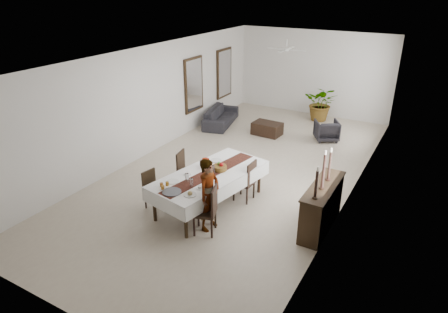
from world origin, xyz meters
TOP-DOWN VIEW (x-y plane):
  - floor at (0.00, 0.00)m, footprint 6.00×12.00m
  - ceiling at (0.00, 0.00)m, footprint 6.00×12.00m
  - wall_back at (0.00, 6.00)m, footprint 6.00×0.02m
  - wall_front at (0.00, -6.00)m, footprint 6.00×0.02m
  - wall_left at (-3.00, 0.00)m, footprint 0.02×12.00m
  - wall_right at (3.00, 0.00)m, footprint 0.02×12.00m
  - dining_table_top at (0.26, -2.03)m, footprint 1.60×2.83m
  - table_leg_fl at (-0.46, -3.18)m, footprint 0.09×0.09m
  - table_leg_fr at (0.50, -3.37)m, footprint 0.09×0.09m
  - table_leg_bl at (0.02, -0.69)m, footprint 0.09×0.09m
  - table_leg_br at (0.98, -0.88)m, footprint 0.09×0.09m
  - tablecloth_top at (0.26, -2.03)m, footprint 1.83×3.07m
  - tablecloth_drape_left at (-0.38, -1.91)m, footprint 0.56×2.82m
  - tablecloth_drape_right at (0.90, -2.15)m, footprint 0.56×2.82m
  - tablecloth_drape_near at (-0.01, -3.43)m, footprint 1.29×0.26m
  - tablecloth_drape_far at (0.53, -0.62)m, footprint 1.29×0.26m
  - table_runner at (0.26, -2.03)m, footprint 0.91×2.81m
  - red_pitcher at (0.02, -1.81)m, footprint 0.20×0.20m
  - pitcher_handle at (-0.08, -1.79)m, footprint 0.14×0.05m
  - wine_glass_near at (0.25, -2.76)m, footprint 0.08×0.08m
  - wine_glass_mid at (0.03, -2.61)m, footprint 0.08×0.08m
  - wine_glass_far at (0.32, -1.98)m, footprint 0.08×0.08m
  - teacup_right at (0.46, -2.75)m, footprint 0.10×0.10m
  - saucer_right at (0.46, -2.75)m, footprint 0.17×0.17m
  - teacup_left at (-0.14, -2.35)m, footprint 0.10×0.10m
  - saucer_left at (-0.14, -2.35)m, footprint 0.17×0.17m
  - plate_near_right at (0.43, -3.08)m, footprint 0.27×0.27m
  - bread_near_right at (0.43, -3.08)m, footprint 0.10×0.10m
  - plate_near_left at (-0.23, -2.78)m, footprint 0.27×0.27m
  - plate_far_left at (0.03, -1.36)m, footprint 0.27×0.27m
  - serving_tray at (0.04, -3.18)m, footprint 0.40×0.40m
  - jam_jar_a at (-0.21, -3.16)m, footprint 0.07×0.07m
  - jam_jar_b at (-0.31, -3.08)m, footprint 0.07×0.07m
  - jam_jar_c at (-0.23, -2.98)m, footprint 0.07×0.07m
  - fruit_basket at (0.37, -1.77)m, footprint 0.33×0.33m
  - fruit_red at (0.40, -1.75)m, footprint 0.10×0.10m
  - fruit_green at (0.33, -1.72)m, footprint 0.09×0.09m
  - chair_right_near_seat at (0.72, -3.00)m, footprint 0.58×0.58m
  - chair_right_near_leg_fl at (0.96, -3.12)m, footprint 0.06×0.06m
  - chair_right_near_leg_fr at (0.84, -2.77)m, footprint 0.06×0.06m
  - chair_right_near_leg_bl at (0.61, -3.24)m, footprint 0.06×0.06m
  - chair_right_near_leg_br at (0.49, -2.89)m, footprint 0.06×0.06m
  - chair_right_near_back at (0.92, -2.93)m, footprint 0.19×0.44m
  - chair_right_far_seat at (0.81, -1.38)m, footprint 0.44×0.44m
  - chair_right_far_leg_fl at (0.99, -1.56)m, footprint 0.04×0.04m
  - chair_right_far_leg_fr at (1.00, -1.20)m, footprint 0.04×0.04m
  - chair_right_far_leg_bl at (0.63, -1.55)m, footprint 0.04×0.04m
  - chair_right_far_leg_br at (0.64, -1.20)m, footprint 0.04×0.04m
  - chair_right_far_back at (1.01, -1.38)m, footprint 0.05×0.44m
  - chair_left_near_seat at (-0.80, -2.75)m, footprint 0.45×0.45m
  - chair_left_near_leg_fl at (-0.93, -2.56)m, footprint 0.04×0.04m
  - chair_left_near_leg_fr at (-0.98, -2.88)m, footprint 0.04×0.04m
  - chair_left_near_leg_bl at (-0.61, -2.62)m, footprint 0.04×0.04m
  - chair_left_near_leg_br at (-0.67, -2.93)m, footprint 0.04×0.04m
  - chair_left_near_back at (-0.97, -2.72)m, footprint 0.10×0.39m
  - chair_left_far_seat at (-0.61, -1.65)m, footprint 0.51×0.51m
  - chair_left_far_leg_fl at (-0.82, -1.50)m, footprint 0.05×0.05m
  - chair_left_far_leg_fr at (-0.75, -1.86)m, footprint 0.05×0.05m
  - chair_left_far_leg_bl at (-0.46, -1.44)m, footprint 0.05×0.05m
  - chair_left_far_leg_br at (-0.40, -1.79)m, footprint 0.05×0.05m
  - chair_left_far_back at (-0.80, -1.68)m, footprint 0.12×0.44m
  - woman at (0.72, -2.81)m, footprint 0.43×0.61m
  - sideboard_body at (2.78, -1.65)m, footprint 0.44×1.66m
  - sideboard_top at (2.78, -1.65)m, footprint 0.49×1.72m
  - candlestick_near_base at (2.78, -2.26)m, footprint 0.11×0.11m
  - candlestick_near_shaft at (2.78, -2.26)m, footprint 0.06×0.06m
  - candlestick_near_candle at (2.78, -2.26)m, footprint 0.04×0.04m
  - candlestick_mid_base at (2.78, -1.82)m, footprint 0.11×0.11m
  - candlestick_mid_shaft at (2.78, -1.82)m, footprint 0.06×0.06m
  - candlestick_mid_candle at (2.78, -1.82)m, footprint 0.04×0.04m
  - candlestick_far_base at (2.78, -1.38)m, footprint 0.11×0.11m
  - candlestick_far_shaft at (2.78, -1.38)m, footprint 0.06×0.06m
  - candlestick_far_candle at (2.78, -1.38)m, footprint 0.04×0.04m
  - sofa at (-2.42, 3.11)m, footprint 1.26×2.20m
  - armchair at (1.41, 3.45)m, footprint 1.00×1.00m
  - coffee_table at (-0.50, 2.96)m, footprint 0.99×0.69m
  - potted_plant at (0.63, 5.35)m, footprint 1.27×1.13m
  - mirror_frame_near at (-2.96, 2.20)m, footprint 0.06×1.05m
  - mirror_glass_near at (-2.92, 2.20)m, footprint 0.01×0.90m
  - mirror_frame_far at (-2.96, 4.30)m, footprint 0.06×1.05m
  - mirror_glass_far at (-2.92, 4.30)m, footprint 0.01×0.90m
  - fan_rod at (0.00, 3.00)m, footprint 0.04×0.04m
  - fan_hub at (0.00, 3.00)m, footprint 0.16×0.16m
  - fan_blade_n at (0.00, 3.35)m, footprint 0.10×0.55m
  - fan_blade_s at (0.00, 2.65)m, footprint 0.10×0.55m
  - fan_blade_e at (0.35, 3.00)m, footprint 0.55×0.10m
  - fan_blade_w at (-0.35, 3.00)m, footprint 0.55×0.10m

SIDE VIEW (x-z plane):
  - floor at x=0.00m, z-range 0.00..0.00m
  - chair_left_near_leg_fl at x=-0.93m, z-range 0.00..0.38m
  - chair_left_near_leg_fr at x=-0.98m, z-range 0.00..0.38m
  - chair_left_near_leg_bl at x=-0.61m, z-range 0.00..0.38m
  - chair_left_near_leg_br at x=-0.67m, z-range 0.00..0.38m
  - coffee_table at x=-0.50m, z-range 0.00..0.42m
  - chair_right_far_leg_fl at x=0.99m, z-range 0.00..0.43m
  - chair_right_far_leg_fr at x=1.00m, z-range 0.00..0.43m
  - chair_right_far_leg_bl at x=0.63m, z-range 0.00..0.43m
  - chair_right_far_leg_br at x=0.64m, z-range 0.00..0.43m
  - chair_left_far_leg_fl at x=-0.82m, z-range 0.00..0.43m
  - chair_left_far_leg_fr at x=-0.75m, z-range 0.00..0.43m
  - chair_left_far_leg_bl at x=-0.46m, z-range 0.00..0.43m
  - chair_left_far_leg_br at x=-0.40m, z-range 0.00..0.43m
  - chair_right_near_leg_fl at x=0.96m, z-range 0.00..0.45m
  - chair_right_near_leg_fr at x=0.84m, z-range 0.00..0.45m
  - chair_right_near_leg_bl at x=0.61m, z-range 0.00..0.45m
  - chair_right_near_leg_br at x=0.49m, z-range 0.00..0.45m
  - sofa at x=-2.42m, z-range 0.00..0.60m
  - armchair at x=1.41m, z-range 0.00..0.67m
  - table_leg_fl at x=-0.46m, z-range 0.00..0.78m
  - table_leg_fr at x=0.50m, z-range 0.00..0.78m
  - table_leg_bl at x=0.02m, z-range 0.00..0.78m
  - table_leg_br at x=0.98m, z-range 0.00..0.78m
  - chair_left_near_seat at x=-0.80m, z-range 0.38..0.43m
  - chair_right_far_seat at x=0.81m, z-range 0.43..0.48m
  - chair_left_far_seat at x=-0.61m, z-range 0.43..0.48m
  - chair_right_near_seat at x=0.72m, z-range 0.45..0.50m
  - sideboard_body at x=2.78m, z-range 0.00..0.99m
  - potted_plant at x=0.63m, z-range 0.00..1.33m
  - chair_left_near_back at x=-0.97m, z-range 0.42..0.92m
  - tablecloth_drape_left at x=-0.38m, z-range 0.51..0.85m
  - tablecloth_drape_right at x=0.90m, z-range 0.51..0.85m
  - tablecloth_drape_near at x=-0.01m, z-range 0.51..0.85m
  - tablecloth_drape_far at x=0.53m, z-range 0.51..0.85m
  - chair_right_far_back at x=1.01m, z-range 0.47..1.03m
  - chair_left_far_back at x=-0.80m, z-range 0.48..1.03m
  - chair_right_near_back at x=0.92m, z-range 0.49..1.07m
  - woman at x=0.72m, z-range 0.00..1.60m
  - dining_table_top at x=0.26m, z-range 0.78..0.83m
  - tablecloth_top at x=0.26m, z-range 0.83..0.85m
  - table_runner at x=0.26m, z-range 0.85..0.85m
  - saucer_right at x=0.46m, z-range 0.85..0.86m
  - saucer_left at x=-0.14m, z-range 0.85..0.86m
  - plate_near_right at x=0.43m, z-range 0.85..0.86m
  - plate_near_left at x=-0.23m, z-range 0.85..0.86m
  - plate_far_left at x=0.03m, z-range 0.85..0.86m
  - serving_tray at x=0.04m, z-range 0.85..0.87m
  - teacup_right at x=0.46m, z-range 0.85..0.91m
  - teacup_left at x=-0.14m, z-range 0.85..0.91m
  - bread_near_right at x=0.43m, z-range 0.84..0.94m
  - jam_jar_a at x=-0.21m, z-range 0.85..0.93m
  - jam_jar_b at x=-0.31m, z-range 0.85..0.93m
  - jam_jar_c at x=-0.23m, z-range 0.85..0.93m
  - fruit_basket at x=0.37m, z-range 0.85..0.96m
  - wine_glass_near at x=0.25m, z-range 0.85..1.04m
  - wine_glass_mid at x=0.03m, z-range 0.85..1.04m
  - wine_glass_far at x=0.32m, z-range 0.85..1.04m
  - red_pitcher at x=0.02m, z-range 0.85..1.07m
  - pitcher_handle at x=-0.08m, z-range 0.89..1.02m
  - fruit_red at x=0.40m, z-range 0.94..1.04m
  - fruit_green at x=0.33m, z-range 0.94..1.03m
  - sideboard_top at x=2.78m, z-range 0.99..1.03m
  - candlestick_near_base at x=2.78m, z-range 1.03..1.06m
  - candlestick_mid_base at x=2.78m, z-range 1.03..1.06m
  - candlestick_far_base at x=2.78m, z-range 1.03..1.06m
  - candlestick_near_shaft at x=2.78m, z-range 1.06..1.61m
  - candlestick_far_shaft at x=2.78m, z-range 1.06..1.67m
  - candlestick_mid_shaft at x=2.78m, z-range 1.06..1.78m
  - wall_back at x=0.00m, z-range 0.00..3.20m
  - wall_front at x=0.00m, z-range 0.00..3.20m
  - wall_left at x=-3.00m, z-range 0.00..3.20m
  - wall_right at x=3.00m, z-range 0.00..3.20m
  - mirror_frame_near at x=-2.96m, z-range 0.67..2.53m
  - mirror_glass_near at x=-2.92m, z-range 0.75..2.45m
  - mirror_frame_far at x=-2.96m, z-range 0.67..2.53m
  - mirror_glass_far at x=-2.92m, z-range 0.75..2.45m
  - candlestick_near_candle at x=2.78m, z-range 1.61..1.70m
  - candlestick_far_candle at x=2.78m, z-range 1.67..1.76m
  - candlestick_mid_candle at x=2.78m, z-range 1.78..1.87m
  - fan_hub at x=0.00m, z-range 2.86..2.94m
  - fan_blade_n at x=0.00m, z-range 2.89..2.91m
  - fan_blade_s at x=0.00m, z-range 2.89..2.91m
  - fan_blade_e at x=0.35m, z-range 2.89..2.91m
  - fan_blade_w at x=-0.35m, z-range 2.89..2.91m
  - fan_rod at x=0.00m, z-range 3.00..3.20m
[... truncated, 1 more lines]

